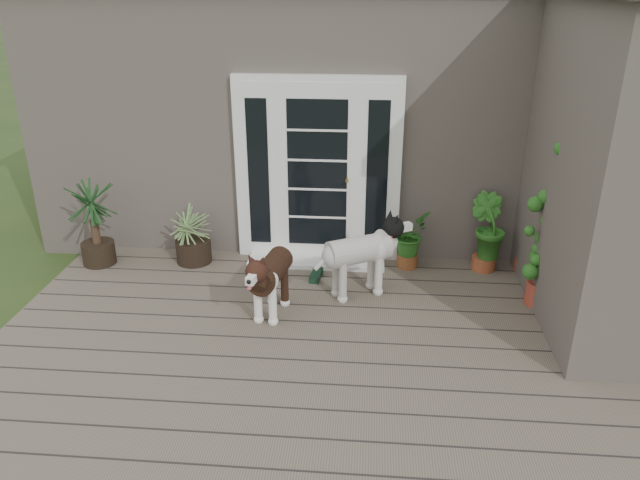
{
  "coord_description": "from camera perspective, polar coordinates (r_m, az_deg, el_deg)",
  "views": [
    {
      "loc": [
        0.4,
        -4.12,
        3.25
      ],
      "look_at": [
        -0.1,
        1.75,
        0.7
      ],
      "focal_mm": 34.37,
      "sensor_mm": 36.0,
      "label": 1
    }
  ],
  "objects": [
    {
      "name": "house_main",
      "position": [
        8.94,
        2.28,
        12.44
      ],
      "size": [
        7.4,
        4.0,
        3.1
      ],
      "primitive_type": "cube",
      "color": "#665E54",
      "rests_on": "ground"
    },
    {
      "name": "clog_left",
      "position": [
        6.87,
        -0.37,
        -3.25
      ],
      "size": [
        0.19,
        0.33,
        0.1
      ],
      "primitive_type": null,
      "rotation": [
        0.0,
        0.0,
        -0.13
      ],
      "color": "black",
      "rests_on": "deck"
    },
    {
      "name": "yucca",
      "position": [
        7.51,
        -20.3,
        1.57
      ],
      "size": [
        0.88,
        0.88,
        1.04
      ],
      "primitive_type": null,
      "rotation": [
        0.0,
        0.0,
        0.25
      ],
      "color": "black",
      "rests_on": "deck"
    },
    {
      "name": "herb_c",
      "position": [
        7.35,
        18.93,
        -0.84
      ],
      "size": [
        0.4,
        0.4,
        0.54
      ],
      "primitive_type": "imported",
      "rotation": [
        0.0,
        0.0,
        4.54
      ],
      "color": "#1B601C",
      "rests_on": "deck"
    },
    {
      "name": "white_dog",
      "position": [
        6.4,
        3.59,
        -2.09
      ],
      "size": [
        0.99,
        0.78,
        0.76
      ],
      "primitive_type": null,
      "rotation": [
        0.0,
        0.0,
        -1.07
      ],
      "color": "white",
      "rests_on": "deck"
    },
    {
      "name": "brindle_dog",
      "position": [
        6.06,
        -4.56,
        -3.97
      ],
      "size": [
        0.51,
        0.89,
        0.7
      ],
      "primitive_type": null,
      "rotation": [
        0.0,
        0.0,
        2.96
      ],
      "color": "#341E13",
      "rests_on": "deck"
    },
    {
      "name": "spider_plant",
      "position": [
        7.3,
        -11.81,
        0.64
      ],
      "size": [
        0.88,
        0.88,
        0.73
      ],
      "primitive_type": null,
      "rotation": [
        0.0,
        0.0,
        -0.35
      ],
      "color": "#81975D",
      "rests_on": "deck"
    },
    {
      "name": "door_unit",
      "position": [
        7.05,
        -0.22,
        6.47
      ],
      "size": [
        1.9,
        0.14,
        2.15
      ],
      "primitive_type": "cube",
      "color": "white",
      "rests_on": "deck"
    },
    {
      "name": "clog_right",
      "position": [
        7.13,
        2.38,
        -2.26
      ],
      "size": [
        0.26,
        0.32,
        0.09
      ],
      "primitive_type": null,
      "rotation": [
        0.0,
        0.0,
        -0.52
      ],
      "color": "black",
      "rests_on": "deck"
    },
    {
      "name": "herb_a",
      "position": [
        7.12,
        8.19,
        -0.3
      ],
      "size": [
        0.63,
        0.63,
        0.59
      ],
      "primitive_type": "imported",
      "rotation": [
        0.0,
        0.0,
        1.05
      ],
      "color": "#185619",
      "rests_on": "deck"
    },
    {
      "name": "herb_b",
      "position": [
        7.22,
        15.18,
        -0.19
      ],
      "size": [
        0.64,
        0.64,
        0.68
      ],
      "primitive_type": "imported",
      "rotation": [
        0.0,
        0.0,
        2.45
      ],
      "color": "#194D16",
      "rests_on": "deck"
    },
    {
      "name": "sapling",
      "position": [
        6.42,
        20.95,
        1.55
      ],
      "size": [
        0.69,
        0.69,
        1.82
      ],
      "primitive_type": null,
      "rotation": [
        0.0,
        0.0,
        0.38
      ],
      "color": "#2B631C",
      "rests_on": "deck"
    },
    {
      "name": "door_step",
      "position": [
        7.25,
        -0.35,
        -1.96
      ],
      "size": [
        1.6,
        0.4,
        0.05
      ],
      "primitive_type": "cube",
      "color": "white",
      "rests_on": "deck"
    },
    {
      "name": "deck",
      "position": [
        5.55,
        -0.16,
        -11.71
      ],
      "size": [
        6.2,
        4.6,
        0.12
      ],
      "primitive_type": "cube",
      "color": "#6B5B4C",
      "rests_on": "ground"
    }
  ]
}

